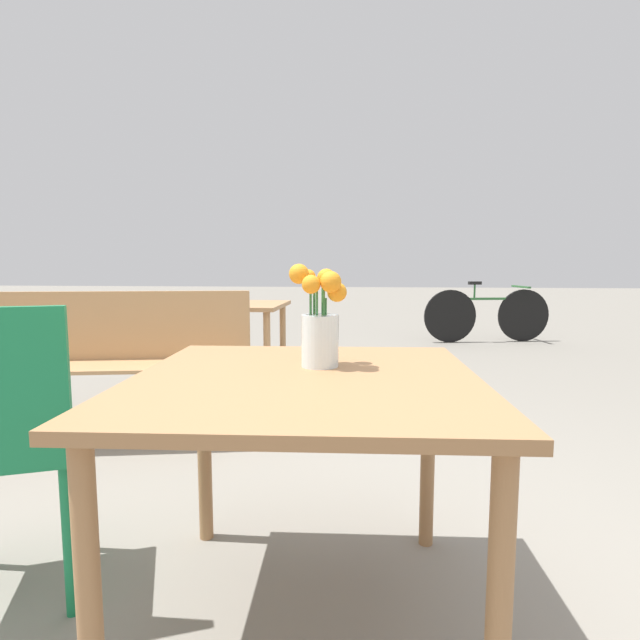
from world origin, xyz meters
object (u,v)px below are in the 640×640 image
table_back (227,317)px  bicycle (487,315)px  cafe_chair (3,435)px  bench_near (75,358)px  table_front (306,407)px  flower_vase (320,326)px

table_back → bicycle: 3.85m
cafe_chair → table_back: cafe_chair is taller
bench_near → bicycle: bearing=50.5°
table_front → cafe_chair: size_ratio=1.09×
flower_vase → bench_near: (-1.52, 1.23, -0.35)m
flower_vase → bicycle: size_ratio=0.18×
bench_near → table_back: (0.58, 1.10, 0.12)m
table_back → bicycle: bicycle is taller
table_front → cafe_chair: cafe_chair is taller
flower_vase → bicycle: flower_vase is taller
flower_vase → bench_near: flower_vase is taller
flower_vase → bench_near: size_ratio=0.15×
cafe_chair → bicycle: (2.59, 5.27, -0.17)m
cafe_chair → bicycle: size_ratio=0.55×
cafe_chair → table_front: bearing=1.1°
flower_vase → cafe_chair: flower_vase is taller
bicycle → table_back: bearing=-133.2°
cafe_chair → bench_near: 1.50m
cafe_chair → table_back: (-0.04, 2.47, 0.07)m
table_back → cafe_chair: bearing=-89.1°
cafe_chair → bicycle: 5.88m
cafe_chair → table_back: bearing=90.9°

